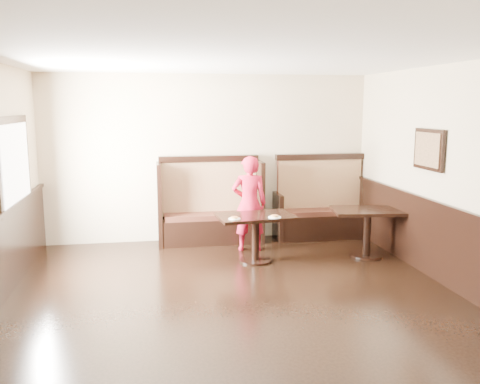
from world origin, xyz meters
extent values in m
plane|color=black|center=(0.00, 0.00, 0.00)|extent=(7.00, 7.00, 0.00)
plane|color=#C0AC8B|center=(0.00, 3.50, 1.40)|extent=(5.50, 0.00, 5.50)
plane|color=#C0AC8B|center=(0.00, -3.50, 1.40)|extent=(5.50, 0.00, 5.50)
plane|color=white|center=(0.00, 0.00, 2.80)|extent=(7.00, 7.00, 0.00)
cube|color=black|center=(2.72, 0.00, 0.50)|extent=(0.05, 6.90, 1.00)
cube|color=black|center=(-2.71, 1.90, 1.55)|extent=(0.05, 1.50, 1.20)
cube|color=white|center=(-2.69, 1.90, 1.55)|extent=(0.01, 1.30, 1.00)
cube|color=black|center=(2.71, 1.20, 1.70)|extent=(0.04, 0.70, 0.55)
cube|color=olive|center=(2.69, 1.20, 1.70)|extent=(0.01, 0.60, 0.45)
cube|color=black|center=(0.00, 3.22, 0.21)|extent=(1.60, 0.50, 0.42)
cube|color=#3E1D13|center=(0.00, 3.22, 0.46)|extent=(1.54, 0.46, 0.09)
cube|color=#511410|center=(0.00, 3.43, 0.90)|extent=(1.60, 0.12, 0.92)
cube|color=black|center=(0.00, 3.43, 1.40)|extent=(1.68, 0.16, 0.10)
cube|color=black|center=(-0.84, 3.32, 0.68)|extent=(0.07, 0.72, 1.36)
cube|color=black|center=(0.84, 3.32, 0.68)|extent=(0.07, 0.72, 1.36)
cube|color=black|center=(1.95, 3.22, 0.21)|extent=(1.50, 0.50, 0.42)
cube|color=#3E1D13|center=(1.95, 3.22, 0.46)|extent=(1.44, 0.46, 0.09)
cube|color=#511410|center=(1.95, 3.43, 0.90)|extent=(1.50, 0.12, 0.92)
cube|color=black|center=(1.95, 3.43, 1.40)|extent=(1.58, 0.16, 0.10)
cube|color=black|center=(1.16, 3.32, 0.40)|extent=(0.07, 0.72, 0.80)
cube|color=black|center=(2.74, 3.32, 0.40)|extent=(0.07, 0.72, 0.80)
cube|color=black|center=(0.52, 2.06, 0.68)|extent=(1.16, 0.79, 0.05)
cylinder|color=black|center=(0.52, 2.06, 0.33)|extent=(0.11, 0.11, 0.64)
cylinder|color=black|center=(0.52, 2.06, 0.01)|extent=(0.48, 0.48, 0.03)
cube|color=black|center=(2.26, 2.03, 0.71)|extent=(1.14, 0.84, 0.05)
cylinder|color=black|center=(2.26, 2.03, 0.34)|extent=(0.11, 0.11, 0.67)
cylinder|color=black|center=(2.26, 2.03, 0.01)|extent=(0.50, 0.50, 0.03)
imported|color=#AC122C|center=(0.55, 2.67, 0.76)|extent=(0.59, 0.42, 1.51)
cylinder|color=white|center=(0.18, 1.86, 0.71)|extent=(0.17, 0.17, 0.01)
cylinder|color=tan|center=(0.18, 1.86, 0.72)|extent=(0.11, 0.11, 0.01)
cylinder|color=#EABA54|center=(0.18, 1.86, 0.73)|extent=(0.09, 0.09, 0.01)
cylinder|color=white|center=(0.76, 1.85, 0.71)|extent=(0.19, 0.19, 0.01)
cylinder|color=tan|center=(0.76, 1.85, 0.72)|extent=(0.11, 0.11, 0.02)
cylinder|color=#EABA54|center=(0.76, 1.85, 0.73)|extent=(0.10, 0.10, 0.01)
camera|label=1|loc=(-0.96, -5.04, 2.28)|focal=38.00mm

